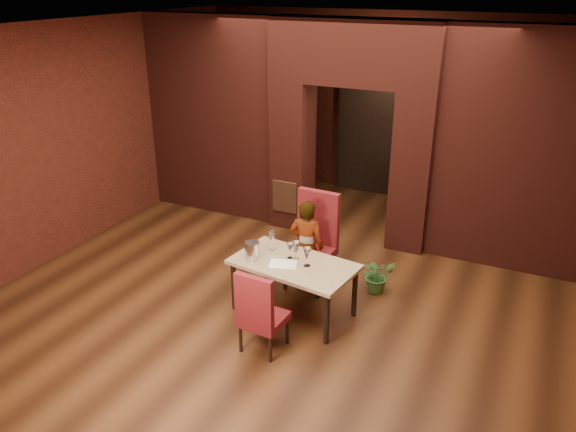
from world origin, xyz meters
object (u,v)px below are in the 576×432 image
chair_far (310,242)px  wine_bucket (252,251)px  person_seated (306,246)px  wine_glass_c (307,257)px  chair_near (264,309)px  dining_table (294,288)px  water_bottle (272,240)px  wine_glass_a (290,251)px  wine_glass_b (296,251)px  potted_plant (377,275)px

chair_far → wine_bucket: size_ratio=5.81×
person_seated → wine_glass_c: person_seated is taller
chair_near → dining_table: bearing=-85.8°
chair_far → water_bottle: 0.60m
wine_glass_a → wine_glass_c: size_ratio=0.83×
wine_glass_b → water_bottle: size_ratio=0.81×
water_bottle → dining_table: bearing=-25.3°
wine_glass_a → water_bottle: 0.30m
chair_near → potted_plant: bearing=-110.7°
chair_near → wine_glass_a: chair_near is taller
wine_bucket → water_bottle: 0.32m
person_seated → wine_glass_b: size_ratio=5.38×
wine_bucket → potted_plant: 1.69m
potted_plant → wine_glass_a: bearing=-136.2°
wine_glass_b → wine_glass_c: (0.18, -0.09, 0.00)m
chair_far → wine_glass_c: (0.25, -0.67, 0.16)m
wine_glass_c → water_bottle: 0.57m
chair_far → potted_plant: size_ratio=2.69×
wine_bucket → wine_glass_c: bearing=10.3°
chair_near → wine_glass_c: (0.16, 0.77, 0.30)m
wine_glass_a → wine_bucket: 0.44m
chair_near → person_seated: person_seated is taller
wine_glass_a → water_bottle: water_bottle is taller
water_bottle → potted_plant: (1.13, 0.72, -0.58)m
chair_far → dining_table: bearing=-80.4°
person_seated → potted_plant: person_seated is taller
chair_near → water_bottle: (-0.38, 0.95, 0.32)m
dining_table → potted_plant: 1.17m
potted_plant → dining_table: bearing=-130.2°
wine_bucket → person_seated: bearing=59.8°
wine_glass_b → water_bottle: 0.37m
dining_table → person_seated: (-0.08, 0.55, 0.28)m
wine_glass_a → wine_bucket: wine_bucket is taller
wine_glass_a → water_bottle: bearing=162.1°
dining_table → wine_bucket: size_ratio=6.67×
chair_near → wine_glass_c: bearing=-98.4°
wine_glass_a → wine_glass_c: bearing=-19.0°
chair_far → wine_glass_a: chair_far is taller
wine_glass_b → wine_glass_c: bearing=-25.6°
person_seated → wine_glass_c: 0.64m
chair_far → potted_plant: (0.83, 0.23, -0.39)m
wine_glass_a → wine_glass_b: size_ratio=0.84×
wine_glass_b → chair_far: bearing=96.7°
chair_near → wine_glass_a: size_ratio=5.08×
wine_glass_a → person_seated: bearing=89.4°
wine_bucket → potted_plant: bearing=39.5°
dining_table → chair_far: 0.72m
water_bottle → potted_plant: water_bottle is taller
dining_table → potted_plant: size_ratio=3.09×
wine_glass_b → chair_near: bearing=-88.4°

